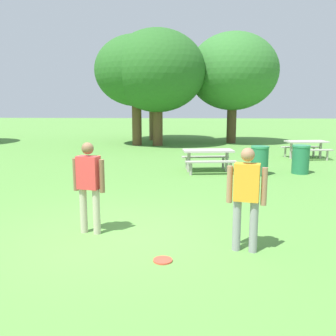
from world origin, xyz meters
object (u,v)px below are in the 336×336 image
Objects in this scene: trash_can_further_along at (301,159)px; tree_broad_center at (136,71)px; tree_back_left at (233,72)px; picnic_table_far at (306,146)px; tree_far_right at (153,73)px; person_thrower at (89,182)px; person_catcher at (246,193)px; picnic_table_near at (208,156)px; tree_slender_mid at (157,71)px; trash_can_beside_table at (260,160)px; frisbee at (163,260)px.

tree_broad_center is (-6.80, 8.46, 3.68)m from trash_can_further_along.
picnic_table_far is at bearing -68.94° from tree_back_left.
tree_broad_center is 0.94× the size of tree_far_right.
tree_broad_center reaches higher than person_thrower.
person_thrower is 1.00× the size of person_catcher.
picnic_table_near is 9.27m from tree_slender_mid.
person_catcher is 6.92m from picnic_table_near.
tree_far_right is (-4.74, 12.01, 3.88)m from trash_can_beside_table.
picnic_table_near is 1.94× the size of trash_can_further_along.
person_catcher is 1.71× the size of trash_can_beside_table.
tree_slender_mid is 4.69m from tree_back_left.
person_catcher is 0.88× the size of picnic_table_near.
person_thrower is 0.88× the size of picnic_table_near.
tree_broad_center reaches higher than trash_can_further_along.
picnic_table_far is at bearing 55.06° from person_thrower.
tree_broad_center is at bearing 148.68° from picnic_table_far.
person_thrower is 6.70m from picnic_table_near.
tree_back_left reaches higher than tree_slender_mid.
tree_broad_center is 3.27m from tree_far_right.
picnic_table_near is 0.98× the size of picnic_table_far.
frisbee is 0.04× the size of tree_back_left.
picnic_table_near is (1.00, 7.36, 0.55)m from frisbee.
trash_can_beside_table is 10.28m from tree_slender_mid.
trash_can_further_along is at bearing 60.47° from frisbee.
picnic_table_far is at bearing -47.50° from tree_far_right.
person_catcher is 7.35m from trash_can_further_along.
picnic_table_far is 0.30× the size of tree_slender_mid.
picnic_table_near is 1.74m from trash_can_beside_table.
tree_slender_mid reaches higher than frisbee.
trash_can_further_along is at bearing 13.55° from trash_can_beside_table.
tree_back_left reaches higher than trash_can_beside_table.
tree_far_right is at bearing 78.77° from tree_broad_center.
frisbee is 8.32m from trash_can_further_along.
picnic_table_near is 1.94× the size of trash_can_beside_table.
tree_back_left is at bearing 15.65° from tree_broad_center.
tree_broad_center is at bearing -164.35° from tree_back_left.
picnic_table_near is at bearing -75.09° from tree_far_right.
tree_slender_mid reaches higher than picnic_table_near.
picnic_table_far is at bearing 38.02° from picnic_table_near.
person_thrower reaches higher than trash_can_beside_table.
frisbee is 19.50m from tree_far_right.
tree_broad_center is 0.94× the size of tree_back_left.
tree_broad_center is at bearing -101.23° from tree_far_right.
person_thrower is 5.76× the size of frisbee.
trash_can_beside_table is (1.41, 6.42, -0.46)m from person_catcher.
tree_slender_mid is 0.99× the size of tree_back_left.
tree_broad_center is at bearing 173.06° from tree_slender_mid.
person_catcher is 6.59m from trash_can_beside_table.
person_thrower is 0.25× the size of tree_back_left.
trash_can_beside_table is 13.48m from tree_far_right.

